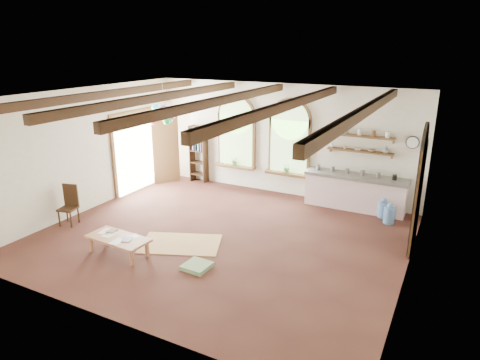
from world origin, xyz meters
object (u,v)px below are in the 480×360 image
Objects in this scene: coffee_table at (118,239)px; side_chair at (69,213)px; kitchen_counter at (355,192)px; balloon_cluster at (164,114)px.

coffee_table is 1.42× the size of side_chair.
kitchen_counter reaches higher than coffee_table.
balloon_cluster is (0.71, 3.01, 2.05)m from side_chair.
balloon_cluster is (-5.24, -1.26, 1.86)m from kitchen_counter.
side_chair reaches higher than coffee_table.
side_chair is at bearing -103.34° from balloon_cluster.
kitchen_counter is 6.20m from coffee_table.
balloon_cluster is at bearing 111.86° from coffee_table.
kitchen_counter is at bearing 52.54° from coffee_table.
coffee_table is 2.28m from side_chair.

